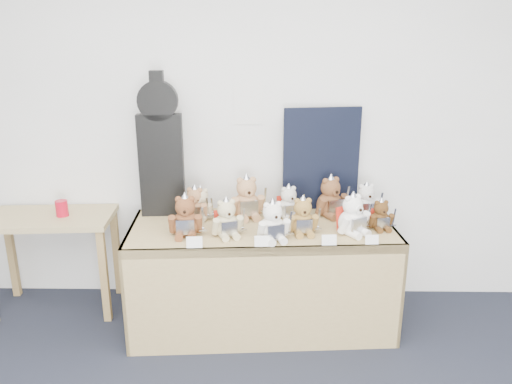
{
  "coord_description": "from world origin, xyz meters",
  "views": [
    {
      "loc": [
        0.24,
        -1.05,
        1.94
      ],
      "look_at": [
        0.19,
        1.95,
        0.99
      ],
      "focal_mm": 35.0,
      "sensor_mm": 36.0,
      "label": 1
    }
  ],
  "objects_px": {
    "teddy_back_end": "(366,202)",
    "teddy_front_end": "(381,216)",
    "side_table": "(51,232)",
    "teddy_back_far_left": "(195,205)",
    "teddy_front_left": "(227,220)",
    "teddy_back_left": "(201,205)",
    "display_table": "(262,252)",
    "teddy_front_far_left": "(186,218)",
    "teddy_front_far_right": "(353,216)",
    "teddy_back_centre_left": "(247,199)",
    "teddy_back_centre_right": "(289,204)",
    "red_cup": "(62,208)",
    "teddy_back_right": "(331,198)",
    "teddy_front_right": "(303,217)",
    "guitar_case": "(161,147)",
    "teddy_front_centre": "(273,223)"
  },
  "relations": [
    {
      "from": "teddy_back_centre_right",
      "to": "teddy_back_end",
      "type": "height_order",
      "value": "teddy_back_end"
    },
    {
      "from": "side_table",
      "to": "teddy_front_far_left",
      "type": "height_order",
      "value": "teddy_front_far_left"
    },
    {
      "from": "teddy_front_far_right",
      "to": "teddy_back_end",
      "type": "relative_size",
      "value": 1.1
    },
    {
      "from": "teddy_front_left",
      "to": "teddy_front_right",
      "type": "relative_size",
      "value": 1.01
    },
    {
      "from": "red_cup",
      "to": "teddy_back_centre_left",
      "type": "xyz_separation_m",
      "value": [
        1.3,
        -0.01,
        0.08
      ]
    },
    {
      "from": "guitar_case",
      "to": "teddy_back_right",
      "type": "relative_size",
      "value": 3.12
    },
    {
      "from": "teddy_front_far_left",
      "to": "teddy_front_left",
      "type": "xyz_separation_m",
      "value": [
        0.26,
        -0.0,
        -0.01
      ]
    },
    {
      "from": "teddy_back_right",
      "to": "teddy_back_far_left",
      "type": "bearing_deg",
      "value": 157.73
    },
    {
      "from": "display_table",
      "to": "teddy_back_end",
      "type": "bearing_deg",
      "value": 16.3
    },
    {
      "from": "teddy_back_end",
      "to": "teddy_front_end",
      "type": "bearing_deg",
      "value": -90.85
    },
    {
      "from": "teddy_front_right",
      "to": "teddy_back_left",
      "type": "bearing_deg",
      "value": 151.61
    },
    {
      "from": "display_table",
      "to": "teddy_back_left",
      "type": "xyz_separation_m",
      "value": [
        -0.43,
        0.2,
        0.26
      ]
    },
    {
      "from": "teddy_front_centre",
      "to": "teddy_back_far_left",
      "type": "height_order",
      "value": "teddy_front_centre"
    },
    {
      "from": "teddy_front_right",
      "to": "teddy_front_far_right",
      "type": "bearing_deg",
      "value": -7.37
    },
    {
      "from": "red_cup",
      "to": "teddy_front_centre",
      "type": "relative_size",
      "value": 0.4
    },
    {
      "from": "teddy_front_right",
      "to": "teddy_back_far_left",
      "type": "relative_size",
      "value": 1.02
    },
    {
      "from": "display_table",
      "to": "teddy_back_centre_right",
      "type": "xyz_separation_m",
      "value": [
        0.18,
        0.23,
        0.26
      ]
    },
    {
      "from": "teddy_front_far_left",
      "to": "teddy_back_right",
      "type": "relative_size",
      "value": 0.93
    },
    {
      "from": "teddy_front_left",
      "to": "teddy_back_left",
      "type": "xyz_separation_m",
      "value": [
        -0.2,
        0.31,
        -0.01
      ]
    },
    {
      "from": "teddy_front_far_right",
      "to": "teddy_back_centre_left",
      "type": "bearing_deg",
      "value": 123.68
    },
    {
      "from": "teddy_back_end",
      "to": "teddy_back_far_left",
      "type": "relative_size",
      "value": 1.02
    },
    {
      "from": "side_table",
      "to": "teddy_back_left",
      "type": "distance_m",
      "value": 1.1
    },
    {
      "from": "teddy_front_far_right",
      "to": "teddy_back_far_left",
      "type": "bearing_deg",
      "value": 134.02
    },
    {
      "from": "teddy_front_left",
      "to": "teddy_front_far_right",
      "type": "xyz_separation_m",
      "value": [
        0.79,
        0.05,
        0.01
      ]
    },
    {
      "from": "guitar_case",
      "to": "teddy_front_end",
      "type": "distance_m",
      "value": 1.54
    },
    {
      "from": "teddy_back_end",
      "to": "teddy_back_centre_left",
      "type": "bearing_deg",
      "value": 169.39
    },
    {
      "from": "teddy_front_left",
      "to": "teddy_front_right",
      "type": "height_order",
      "value": "teddy_front_left"
    },
    {
      "from": "teddy_back_far_left",
      "to": "teddy_back_left",
      "type": "bearing_deg",
      "value": 36.73
    },
    {
      "from": "side_table",
      "to": "teddy_back_far_left",
      "type": "bearing_deg",
      "value": -7.99
    },
    {
      "from": "side_table",
      "to": "teddy_back_centre_right",
      "type": "xyz_separation_m",
      "value": [
        1.68,
        -0.03,
        0.23
      ]
    },
    {
      "from": "teddy_back_centre_left",
      "to": "teddy_back_centre_right",
      "type": "distance_m",
      "value": 0.29
    },
    {
      "from": "side_table",
      "to": "teddy_back_right",
      "type": "distance_m",
      "value": 1.99
    },
    {
      "from": "side_table",
      "to": "teddy_front_left",
      "type": "xyz_separation_m",
      "value": [
        1.28,
        -0.36,
        0.24
      ]
    },
    {
      "from": "teddy_back_left",
      "to": "teddy_back_far_left",
      "type": "bearing_deg",
      "value": -139.69
    },
    {
      "from": "display_table",
      "to": "teddy_front_right",
      "type": "distance_m",
      "value": 0.37
    },
    {
      "from": "teddy_front_left",
      "to": "teddy_front_far_left",
      "type": "bearing_deg",
      "value": 159.74
    },
    {
      "from": "teddy_back_centre_right",
      "to": "teddy_back_left",
      "type": "bearing_deg",
      "value": 160.26
    },
    {
      "from": "guitar_case",
      "to": "teddy_front_left",
      "type": "height_order",
      "value": "guitar_case"
    },
    {
      "from": "teddy_front_far_left",
      "to": "teddy_back_centre_right",
      "type": "distance_m",
      "value": 0.74
    },
    {
      "from": "teddy_front_end",
      "to": "teddy_back_right",
      "type": "bearing_deg",
      "value": 130.61
    },
    {
      "from": "teddy_front_end",
      "to": "teddy_back_left",
      "type": "bearing_deg",
      "value": 162.33
    },
    {
      "from": "teddy_front_centre",
      "to": "teddy_back_far_left",
      "type": "bearing_deg",
      "value": 128.13
    },
    {
      "from": "display_table",
      "to": "teddy_front_left",
      "type": "distance_m",
      "value": 0.36
    },
    {
      "from": "side_table",
      "to": "teddy_front_left",
      "type": "height_order",
      "value": "teddy_front_left"
    },
    {
      "from": "teddy_front_end",
      "to": "display_table",
      "type": "bearing_deg",
      "value": 172.42
    },
    {
      "from": "guitar_case",
      "to": "teddy_back_right",
      "type": "distance_m",
      "value": 1.22
    },
    {
      "from": "side_table",
      "to": "teddy_back_end",
      "type": "distance_m",
      "value": 2.23
    },
    {
      "from": "teddy_back_centre_right",
      "to": "teddy_front_end",
      "type": "bearing_deg",
      "value": -41.25
    },
    {
      "from": "red_cup",
      "to": "teddy_front_left",
      "type": "bearing_deg",
      "value": -16.63
    },
    {
      "from": "display_table",
      "to": "teddy_front_far_left",
      "type": "xyz_separation_m",
      "value": [
        -0.48,
        -0.1,
        0.28
      ]
    }
  ]
}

